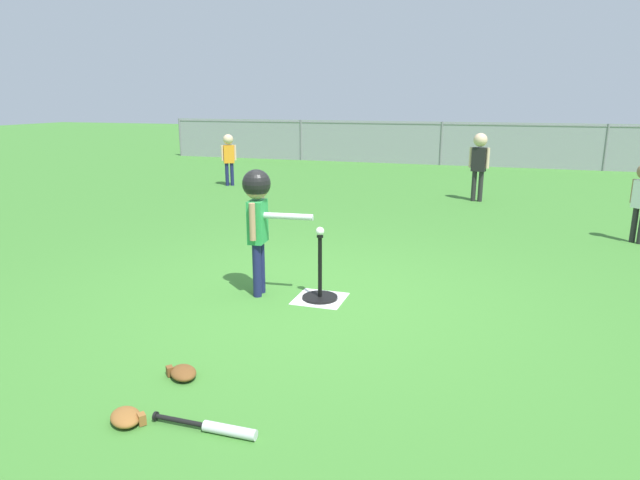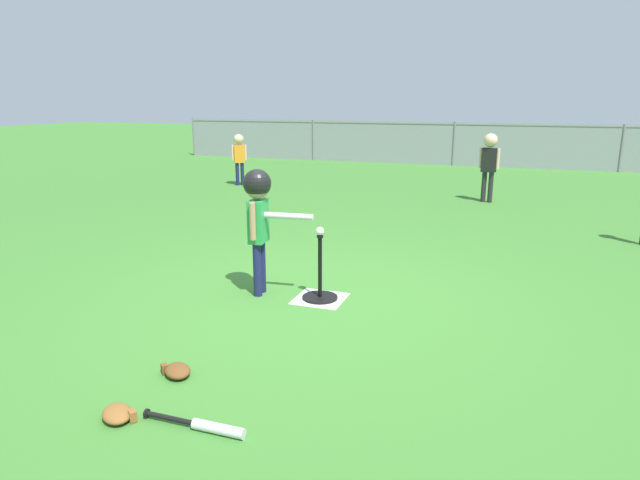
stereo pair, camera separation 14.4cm
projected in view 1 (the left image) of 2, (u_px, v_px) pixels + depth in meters
ground_plane at (313, 300)px, 4.94m from camera, size 60.00×60.00×0.00m
home_plate at (320, 298)px, 4.98m from camera, size 0.44×0.44×0.01m
batting_tee at (320, 290)px, 4.96m from camera, size 0.32×0.32×0.59m
baseball_on_tee at (320, 231)px, 4.82m from camera, size 0.07×0.07×0.07m
batter_child at (258, 207)px, 4.89m from camera, size 0.64×0.33×1.16m
fielder_near_right at (479, 158)px, 9.51m from camera, size 0.34×0.23×1.18m
fielder_deep_right at (229, 153)px, 11.25m from camera, size 0.27×0.22×1.05m
spare_bat_silver at (219, 428)px, 2.98m from camera, size 0.62×0.06×0.06m
glove_by_plate at (126, 417)px, 3.07m from camera, size 0.27×0.26×0.07m
glove_near_bats at (183, 373)px, 3.57m from camera, size 0.27×0.27×0.07m
outfield_fence at (441, 142)px, 14.77m from camera, size 16.06×0.06×1.15m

